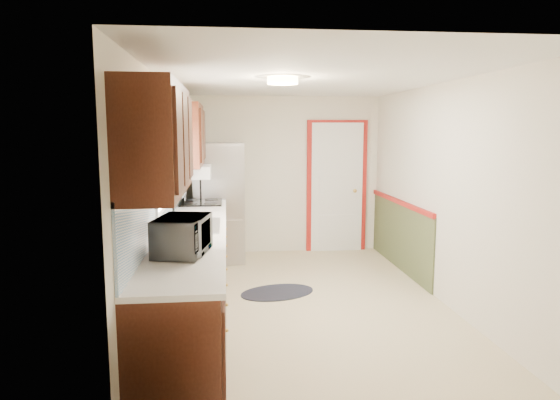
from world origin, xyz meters
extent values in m
cube|color=#BFB087|center=(0.00, 0.00, 0.00)|extent=(3.20, 5.20, 0.12)
cube|color=white|center=(0.00, 0.00, 2.40)|extent=(3.20, 5.20, 0.12)
cube|color=beige|center=(0.00, 2.50, 1.20)|extent=(3.20, 0.10, 2.40)
cube|color=beige|center=(0.00, -2.50, 1.20)|extent=(3.20, 0.10, 2.40)
cube|color=beige|center=(-1.50, 0.00, 1.20)|extent=(0.10, 5.20, 2.40)
cube|color=beige|center=(1.50, 0.00, 1.20)|extent=(0.10, 5.20, 2.40)
cube|color=#36160C|center=(-1.20, -0.30, 0.45)|extent=(0.60, 4.00, 0.90)
cube|color=white|center=(-1.19, -0.30, 0.92)|extent=(0.63, 4.00, 0.04)
cube|color=#5C9EE0|center=(-1.49, -0.30, 1.22)|extent=(0.02, 4.00, 0.55)
cube|color=#36160C|center=(-1.32, -1.60, 1.83)|extent=(0.35, 1.40, 0.75)
cube|color=#36160C|center=(-1.32, 1.10, 1.83)|extent=(0.35, 1.20, 0.75)
cube|color=white|center=(-1.49, -0.20, 1.62)|extent=(0.02, 1.00, 0.90)
cube|color=red|center=(-1.44, -0.20, 1.97)|extent=(0.05, 1.12, 0.24)
cube|color=#B7B7BC|center=(-1.19, -0.20, 0.95)|extent=(0.52, 0.82, 0.02)
cube|color=white|center=(-1.27, 1.15, 1.38)|extent=(0.45, 0.60, 0.15)
cube|color=maroon|center=(0.85, 2.47, 1.00)|extent=(0.94, 0.05, 2.08)
cube|color=white|center=(0.85, 2.44, 1.00)|extent=(0.80, 0.04, 2.00)
cube|color=#444D2B|center=(1.49, 1.35, 0.45)|extent=(0.02, 2.30, 0.90)
cube|color=maroon|center=(1.48, 1.35, 0.92)|extent=(0.04, 2.30, 0.06)
cylinder|color=#FFD88C|center=(-0.30, -0.20, 2.36)|extent=(0.30, 0.30, 0.06)
imported|color=white|center=(-1.20, -1.32, 1.12)|extent=(0.38, 0.57, 0.36)
cube|color=#B7B7BC|center=(-0.97, 2.05, 0.85)|extent=(0.73, 0.68, 1.71)
cylinder|color=black|center=(-1.21, 1.68, 0.77)|extent=(0.02, 0.02, 1.20)
ellipsoid|color=black|center=(-0.28, 0.47, 0.01)|extent=(1.01, 0.81, 0.01)
cube|color=black|center=(-1.19, 1.40, 0.95)|extent=(0.54, 0.64, 0.02)
camera|label=1|loc=(-0.86, -5.12, 1.89)|focal=32.00mm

